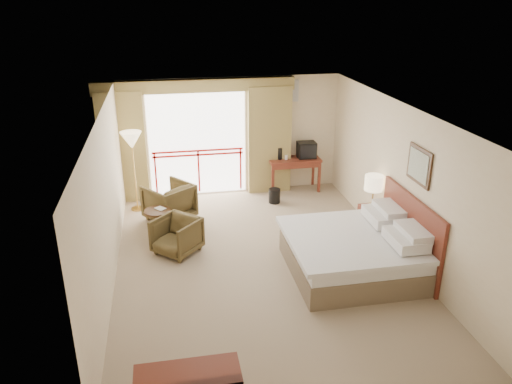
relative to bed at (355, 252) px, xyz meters
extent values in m
plane|color=gray|center=(-1.50, 0.60, -0.38)|extent=(7.00, 7.00, 0.00)
plane|color=white|center=(-1.50, 0.60, 2.32)|extent=(7.00, 7.00, 0.00)
plane|color=beige|center=(-1.50, 4.10, 0.97)|extent=(5.00, 0.00, 5.00)
plane|color=beige|center=(-1.50, -2.90, 0.97)|extent=(5.00, 0.00, 5.00)
plane|color=beige|center=(-4.00, 0.60, 0.97)|extent=(0.00, 7.00, 7.00)
plane|color=beige|center=(1.00, 0.60, 0.97)|extent=(0.00, 7.00, 7.00)
plane|color=white|center=(-2.30, 4.08, 0.82)|extent=(2.40, 0.00, 2.40)
cube|color=#B1130F|center=(-2.30, 4.06, 0.57)|extent=(2.09, 0.03, 0.04)
cube|color=#B1130F|center=(-2.30, 4.06, 0.67)|extent=(2.09, 0.03, 0.04)
cube|color=#B1130F|center=(-3.29, 4.06, 0.17)|extent=(0.04, 0.03, 1.00)
cube|color=#B1130F|center=(-2.30, 4.06, 0.17)|extent=(0.04, 0.03, 1.00)
cube|color=#B1130F|center=(-1.31, 4.06, 0.17)|extent=(0.04, 0.03, 1.00)
cube|color=olive|center=(-3.95, 3.95, 0.87)|extent=(1.00, 0.26, 2.50)
cube|color=olive|center=(-0.65, 3.95, 0.87)|extent=(1.00, 0.26, 2.50)
cube|color=olive|center=(-2.30, 3.98, 2.17)|extent=(4.40, 0.22, 0.28)
cube|color=silver|center=(-0.20, 4.07, 1.97)|extent=(0.50, 0.04, 0.50)
cube|color=brown|center=(-0.05, 0.00, -0.18)|extent=(2.05, 2.00, 0.40)
cube|color=white|center=(-0.05, 0.00, 0.12)|extent=(2.01, 1.96, 0.22)
cube|color=white|center=(-0.10, 0.00, 0.25)|extent=(2.09, 2.06, 0.08)
cube|color=white|center=(0.65, -0.45, 0.40)|extent=(0.50, 0.75, 0.18)
cube|color=white|center=(0.65, 0.45, 0.40)|extent=(0.50, 0.75, 0.18)
cube|color=white|center=(0.78, -0.45, 0.52)|extent=(0.40, 0.70, 0.14)
cube|color=white|center=(0.78, 0.45, 0.52)|extent=(0.40, 0.70, 0.14)
cube|color=#5D1F15|center=(0.96, 0.00, 0.27)|extent=(0.06, 2.10, 1.30)
cube|color=#311D0E|center=(0.98, 0.00, 1.47)|extent=(0.03, 0.72, 0.60)
cube|color=silver|center=(0.96, 0.00, 1.47)|extent=(0.01, 0.60, 0.48)
cube|color=#5D1F15|center=(0.81, 1.21, -0.08)|extent=(0.42, 0.50, 0.59)
cylinder|color=tan|center=(0.81, 1.26, 0.26)|extent=(0.15, 0.15, 0.04)
cylinder|color=tan|center=(0.81, 1.26, 0.44)|extent=(0.03, 0.03, 0.37)
cylinder|color=#FFE5B2|center=(0.81, 1.26, 0.71)|extent=(0.35, 0.35, 0.29)
cube|color=black|center=(0.76, 1.06, 0.26)|extent=(0.20, 0.16, 0.08)
cube|color=#5D1F15|center=(-0.06, 3.86, 0.40)|extent=(1.22, 0.59, 0.05)
cube|color=#5D1F15|center=(-0.62, 3.61, 0.00)|extent=(0.06, 0.06, 0.75)
cube|color=#5D1F15|center=(0.50, 3.61, 0.00)|extent=(0.06, 0.06, 0.75)
cube|color=#5D1F15|center=(-0.62, 4.12, 0.00)|extent=(0.06, 0.06, 0.75)
cube|color=#5D1F15|center=(0.50, 4.12, 0.00)|extent=(0.06, 0.06, 0.75)
cube|color=#5D1F15|center=(-0.06, 4.12, 0.08)|extent=(1.12, 0.03, 0.56)
cube|color=#5D1F15|center=(-0.06, 3.60, 0.32)|extent=(1.12, 0.03, 0.12)
cube|color=black|center=(0.24, 3.86, 0.61)|extent=(0.42, 0.32, 0.38)
cube|color=black|center=(0.24, 3.70, 0.61)|extent=(0.38, 0.02, 0.31)
cylinder|color=black|center=(-0.41, 3.86, 0.56)|extent=(0.16, 0.16, 0.29)
cylinder|color=white|center=(-0.26, 3.81, 0.47)|extent=(0.10, 0.10, 0.11)
cylinder|color=black|center=(-0.68, 3.18, -0.21)|extent=(0.31, 0.31, 0.33)
imported|color=#42351B|center=(-3.03, 2.71, -0.38)|extent=(1.20, 1.21, 0.79)
imported|color=#42351B|center=(-2.93, 1.23, -0.38)|extent=(1.03, 1.03, 0.67)
cylinder|color=#311D0E|center=(-3.26, 1.95, 0.16)|extent=(0.51, 0.51, 0.04)
cylinder|color=#311D0E|center=(-3.26, 1.95, -0.10)|extent=(0.06, 0.06, 0.51)
cylinder|color=#311D0E|center=(-3.26, 1.95, -0.36)|extent=(0.37, 0.37, 0.03)
imported|color=white|center=(-3.26, 1.95, 0.18)|extent=(0.24, 0.25, 0.02)
cylinder|color=tan|center=(-3.71, 3.37, -0.36)|extent=(0.28, 0.28, 0.03)
cylinder|color=tan|center=(-3.71, 3.37, 0.38)|extent=(0.03, 0.03, 1.52)
cone|color=#FFE5B2|center=(-3.71, 3.37, 1.19)|extent=(0.45, 0.45, 0.35)
camera|label=1|loc=(-3.02, -6.98, 4.08)|focal=35.00mm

